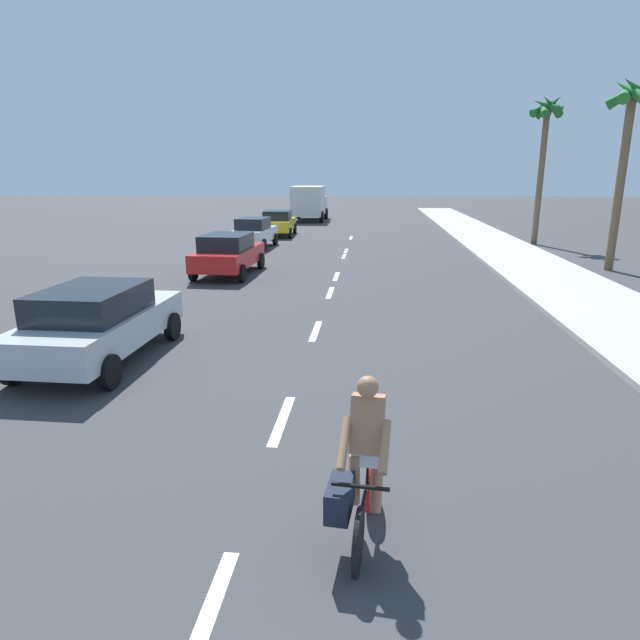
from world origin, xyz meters
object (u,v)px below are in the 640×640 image
(parked_car_silver, at_px, (98,321))
(parked_car_red, at_px, (228,253))
(parked_car_white, at_px, (254,232))
(delivery_truck, at_px, (309,202))
(palm_tree_distant, at_px, (546,127))
(palm_tree_far, at_px, (629,121))
(cyclist, at_px, (360,468))
(parked_car_yellow, at_px, (278,222))

(parked_car_silver, relative_size, parked_car_red, 1.03)
(parked_car_white, distance_m, delivery_truck, 17.47)
(delivery_truck, height_order, palm_tree_distant, palm_tree_distant)
(palm_tree_far, xyz_separation_m, palm_tree_distant, (-0.63, 8.37, 0.45))
(parked_car_silver, distance_m, parked_car_white, 17.79)
(parked_car_silver, xyz_separation_m, palm_tree_far, (15.03, 12.48, 4.85))
(parked_car_white, bearing_deg, cyclist, -72.46)
(parked_car_white, height_order, parked_car_yellow, same)
(parked_car_red, xyz_separation_m, parked_car_yellow, (-0.45, 13.72, -0.00))
(parked_car_yellow, bearing_deg, delivery_truck, 84.39)
(cyclist, bearing_deg, parked_car_silver, -37.84)
(parked_car_red, xyz_separation_m, delivery_truck, (0.16, 25.23, 0.66))
(parked_car_white, height_order, palm_tree_far, palm_tree_far)
(parked_car_yellow, bearing_deg, parked_car_white, -94.89)
(parked_car_white, xyz_separation_m, delivery_truck, (0.85, 17.44, 0.67))
(parked_car_yellow, bearing_deg, palm_tree_distant, -13.47)
(parked_car_silver, relative_size, parked_car_white, 1.14)
(cyclist, height_order, palm_tree_distant, palm_tree_distant)
(cyclist, xyz_separation_m, parked_car_yellow, (-5.89, 28.92, 0.01))
(cyclist, xyz_separation_m, palm_tree_distant, (8.91, 26.07, 5.31))
(parked_car_white, bearing_deg, palm_tree_distant, 14.18)
(cyclist, distance_m, parked_car_white, 23.79)
(palm_tree_distant, bearing_deg, parked_car_white, -168.44)
(parked_car_red, xyz_separation_m, parked_car_white, (-0.70, 7.79, -0.01))
(cyclist, height_order, delivery_truck, delivery_truck)
(palm_tree_far, distance_m, palm_tree_distant, 8.41)
(palm_tree_far, bearing_deg, parked_car_yellow, 143.95)
(palm_tree_distant, bearing_deg, parked_car_yellow, 169.09)
(cyclist, distance_m, delivery_truck, 40.78)
(parked_car_silver, distance_m, palm_tree_far, 20.13)
(parked_car_red, bearing_deg, delivery_truck, 91.25)
(parked_car_white, bearing_deg, parked_car_red, -82.28)
(cyclist, bearing_deg, palm_tree_far, -112.67)
(parked_car_white, distance_m, palm_tree_distant, 16.24)
(delivery_truck, bearing_deg, parked_car_yellow, -92.80)
(delivery_truck, xyz_separation_m, palm_tree_far, (14.81, -22.73, 4.18))
(cyclist, relative_size, parked_car_yellow, 0.42)
(parked_car_red, bearing_deg, parked_car_white, 96.71)
(cyclist, distance_m, palm_tree_distant, 28.05)
(palm_tree_distant, bearing_deg, parked_car_silver, -124.63)
(cyclist, height_order, palm_tree_far, palm_tree_far)
(cyclist, relative_size, parked_car_white, 0.46)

